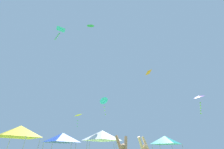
# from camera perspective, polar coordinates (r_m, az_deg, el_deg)

# --- Properties ---
(canopy_tent_teal) EXTENTS (2.99, 2.99, 3.20)m
(canopy_tent_teal) POSITION_cam_1_polar(r_m,az_deg,el_deg) (20.42, 21.32, -24.05)
(canopy_tent_teal) COLOR #9E9EA3
(canopy_tent_teal) RESTS_ON ground
(canopy_tent_blue) EXTENTS (3.08, 3.08, 3.30)m
(canopy_tent_blue) POSITION_cam_1_polar(r_m,az_deg,el_deg) (17.92, -20.02, -23.45)
(canopy_tent_blue) COLOR #9E9EA3
(canopy_tent_blue) RESTS_ON ground
(canopy_tent_yellow) EXTENTS (3.56, 3.56, 3.81)m
(canopy_tent_yellow) POSITION_cam_1_polar(r_m,az_deg,el_deg) (18.07, -34.10, -19.02)
(canopy_tent_yellow) COLOR #9E9EA3
(canopy_tent_yellow) RESTS_ON ground
(canopy_tent_white) EXTENTS (3.40, 3.40, 3.64)m
(canopy_tent_white) POSITION_cam_1_polar(r_m,az_deg,el_deg) (17.77, -4.19, -23.98)
(canopy_tent_white) COLOR #9E9EA3
(canopy_tent_white) RESTS_ON ground
(kite_purple_delta) EXTENTS (2.14, 2.15, 2.93)m
(kite_purple_delta) POSITION_cam_1_polar(r_m,az_deg,el_deg) (25.05, 32.47, -7.98)
(kite_purple_delta) COLOR purple
(kite_cyan_delta) EXTENTS (1.65, 1.60, 2.55)m
(kite_cyan_delta) POSITION_cam_1_polar(r_m,az_deg,el_deg) (21.06, -3.46, -10.87)
(kite_cyan_delta) COLOR #2DB7CC
(kite_orange_diamond) EXTENTS (1.55, 1.47, 0.92)m
(kite_orange_diamond) POSITION_cam_1_polar(r_m,az_deg,el_deg) (30.01, 14.80, 0.89)
(kite_orange_diamond) COLOR orange
(kite_yellow_diamond) EXTENTS (1.07, 0.79, 1.99)m
(kite_yellow_diamond) POSITION_cam_1_polar(r_m,az_deg,el_deg) (23.26, -13.91, -16.17)
(kite_yellow_diamond) COLOR yellow
(kite_cyan_diamond) EXTENTS (1.43, 1.30, 2.31)m
(kite_cyan_diamond) POSITION_cam_1_polar(r_m,az_deg,el_deg) (17.95, -20.56, 17.10)
(kite_cyan_diamond) COLOR #2DB7CC
(kite_green_delta) EXTENTS (1.67, 1.57, 0.92)m
(kite_green_delta) POSITION_cam_1_polar(r_m,az_deg,el_deg) (30.97, -8.90, 19.51)
(kite_green_delta) COLOR green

